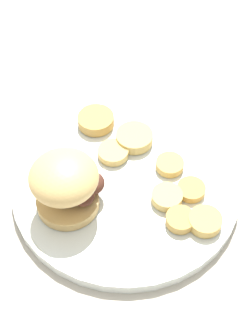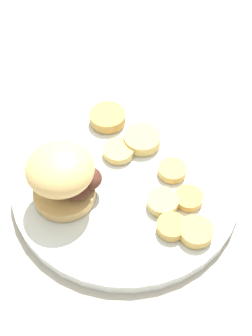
{
  "view_description": "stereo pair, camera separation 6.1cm",
  "coord_description": "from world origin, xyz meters",
  "views": [
    {
      "loc": [
        0.37,
        0.06,
        0.52
      ],
      "look_at": [
        0.0,
        0.0,
        0.04
      ],
      "focal_mm": 50.0,
      "sensor_mm": 36.0,
      "label": 1
    },
    {
      "loc": [
        0.35,
        0.12,
        0.52
      ],
      "look_at": [
        0.0,
        0.0,
        0.04
      ],
      "focal_mm": 50.0,
      "sensor_mm": 36.0,
      "label": 2
    }
  ],
  "objects": [
    {
      "name": "potato_round_3",
      "position": [
        -0.03,
        0.05,
        0.02
      ],
      "size": [
        0.04,
        0.04,
        0.01
      ],
      "primitive_type": "cylinder",
      "color": "tan",
      "rests_on": "dinner_plate"
    },
    {
      "name": "potato_round_4",
      "position": [
        0.02,
        0.06,
        0.02
      ],
      "size": [
        0.04,
        0.04,
        0.01
      ],
      "primitive_type": "cylinder",
      "color": "#DBB766",
      "rests_on": "dinner_plate"
    },
    {
      "name": "potato_round_1",
      "position": [
        0.01,
        0.09,
        0.02
      ],
      "size": [
        0.04,
        0.04,
        0.01
      ],
      "primitive_type": "cylinder",
      "color": "tan",
      "rests_on": "dinner_plate"
    },
    {
      "name": "dinner_plate",
      "position": [
        0.0,
        0.0,
        0.01
      ],
      "size": [
        0.31,
        0.31,
        0.02
      ],
      "color": "silver",
      "rests_on": "ground_plane"
    },
    {
      "name": "potato_round_6",
      "position": [
        0.05,
        0.11,
        0.03
      ],
      "size": [
        0.04,
        0.04,
        0.01
      ],
      "primitive_type": "cylinder",
      "color": "tan",
      "rests_on": "dinner_plate"
    },
    {
      "name": "ground_plane",
      "position": [
        0.0,
        0.0,
        0.0
      ],
      "size": [
        4.0,
        4.0,
        0.0
      ],
      "primitive_type": "plane",
      "color": "#B2A899"
    },
    {
      "name": "potato_round_2",
      "position": [
        0.05,
        0.08,
        0.03
      ],
      "size": [
        0.04,
        0.04,
        0.01
      ],
      "primitive_type": "cylinder",
      "color": "tan",
      "rests_on": "dinner_plate"
    },
    {
      "name": "potato_round_0",
      "position": [
        -0.07,
        -0.0,
        0.03
      ],
      "size": [
        0.05,
        0.05,
        0.02
      ],
      "primitive_type": "cylinder",
      "color": "#DBB766",
      "rests_on": "dinner_plate"
    },
    {
      "name": "sandwich",
      "position": [
        0.05,
        -0.06,
        0.06
      ],
      "size": [
        0.08,
        0.09,
        0.08
      ],
      "color": "tan",
      "rests_on": "dinner_plate"
    },
    {
      "name": "potato_round_7",
      "position": [
        -0.09,
        -0.06,
        0.03
      ],
      "size": [
        0.05,
        0.05,
        0.02
      ],
      "primitive_type": "cylinder",
      "color": "tan",
      "rests_on": "dinner_plate"
    },
    {
      "name": "potato_round_5",
      "position": [
        -0.04,
        -0.02,
        0.02
      ],
      "size": [
        0.04,
        0.04,
        0.01
      ],
      "primitive_type": "cylinder",
      "color": "#DBB766",
      "rests_on": "dinner_plate"
    }
  ]
}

